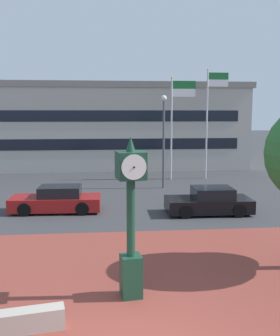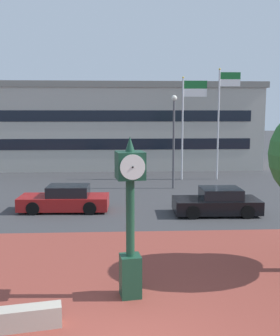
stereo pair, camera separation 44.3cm
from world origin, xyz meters
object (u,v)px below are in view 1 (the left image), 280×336
Objects in this scene: flagpole_primary at (175,117)px; street_lamp_post at (164,131)px; car_street_near at (209,202)px; car_street_mid at (57,200)px; flagpole_secondary at (209,114)px; street_clock at (131,216)px; civic_building at (107,125)px.

flagpole_primary is 3.72m from street_lamp_post.
flagpole_primary reaches higher than car_street_near.
car_street_mid is at bearing -137.66° from street_lamp_post.
flagpole_secondary is at bearing -46.25° from car_street_mid.
car_street_mid is 14.10m from flagpole_secondary.
street_clock is at bearing 153.10° from car_street_near.
street_clock is 0.96× the size of car_street_mid.
flagpole_secondary is (10.04, 8.98, 4.19)m from car_street_mid.
flagpole_primary is at bearing -37.99° from car_street_mid.
civic_building is (-4.79, 9.09, -0.85)m from flagpole_primary.
street_lamp_post reaches higher than street_clock.
flagpole_secondary reaches higher than car_street_mid.
flagpole_secondary is (2.65, 10.01, 4.19)m from car_street_near.
flagpole_secondary is 5.24m from street_lamp_post.
street_lamp_post is (3.18, 15.02, 1.49)m from street_clock.
street_clock is at bearing -160.45° from car_street_mid.
car_street_near is (4.40, 8.37, -1.63)m from street_clock.
flagpole_secondary reaches higher than street_lamp_post.
street_clock is 19.85m from flagpole_secondary.
car_street_near and car_street_mid have the same top height.
flagpole_secondary is at bearing -51.18° from civic_building.
flagpole_secondary reaches higher than street_clock.
flagpole_secondary is at bearing -0.00° from flagpole_primary.
street_clock is 0.58× the size of flagpole_primary.
car_street_mid is at bearing -138.20° from flagpole_secondary.
car_street_mid is 0.18× the size of civic_building.
flagpole_primary is at bearing -62.21° from civic_building.
car_street_mid is 18.53m from civic_building.
street_lamp_post is (3.44, -12.45, -0.02)m from civic_building.
civic_building is at bearing 105.45° from street_lamp_post.
civic_building reaches higher than street_clock.
flagpole_primary is at bearing 68.09° from street_lamp_post.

